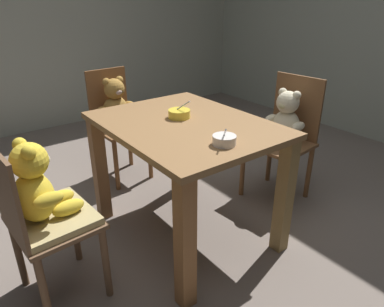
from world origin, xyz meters
The scene contains 7 objects.
ground_plane centered at (0.00, 0.00, -0.02)m, with size 5.20×5.20×0.04m.
dining_table centered at (0.00, 0.00, 0.59)m, with size 1.07×0.81×0.75m.
teddy_chair_near_front centered at (0.03, -0.84, 0.55)m, with size 0.44×0.39×0.86m.
teddy_chair_near_left centered at (-0.97, 0.03, 0.55)m, with size 0.40×0.39×0.88m.
teddy_chair_far_center centered at (0.04, 0.85, 0.55)m, with size 0.45×0.44×0.89m.
porridge_bowl_yellow_center centered at (-0.08, 0.02, 0.78)m, with size 0.13×0.13×0.11m.
porridge_bowl_white_near_right centered at (0.38, -0.04, 0.78)m, with size 0.12×0.12×0.10m.
Camera 1 is at (1.54, -1.11, 1.42)m, focal length 33.00 mm.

